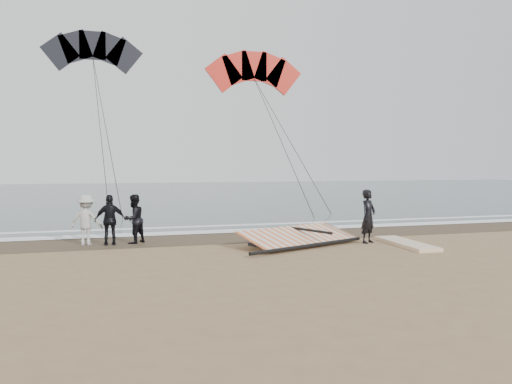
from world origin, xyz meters
TOP-DOWN VIEW (x-y plane):
  - ground at (0.00, 0.00)m, footprint 120.00×120.00m
  - sea at (0.00, 33.00)m, footprint 120.00×54.00m
  - wet_sand at (0.00, 4.50)m, footprint 120.00×2.80m
  - foam_near at (0.00, 5.90)m, footprint 120.00×0.90m
  - foam_far at (0.00, 7.60)m, footprint 120.00×0.45m
  - man_main at (2.51, 2.07)m, footprint 0.73×0.66m
  - board_white at (3.40, 1.35)m, footprint 0.89×2.71m
  - board_cream at (0.02, 4.17)m, footprint 1.61×2.50m
  - trio_cluster at (-5.28, 4.05)m, footprint 2.43×0.99m
  - sail_rig at (0.23, 2.41)m, footprint 4.11×3.08m
  - kite_red at (4.47, 21.39)m, footprint 7.68×6.27m
  - kite_dark at (-6.16, 25.95)m, footprint 7.84×7.58m

SIDE VIEW (x-z plane):
  - ground at x=0.00m, z-range 0.00..0.00m
  - wet_sand at x=0.00m, z-range 0.00..0.01m
  - sea at x=0.00m, z-range 0.00..0.02m
  - foam_near at x=0.00m, z-range 0.02..0.03m
  - foam_far at x=0.00m, z-range 0.02..0.03m
  - board_cream at x=0.02m, z-range 0.00..0.10m
  - board_white at x=3.40m, z-range 0.00..0.11m
  - sail_rig at x=0.23m, z-range -0.06..0.45m
  - trio_cluster at x=-5.28m, z-range 0.00..1.54m
  - man_main at x=2.51m, z-range 0.00..1.67m
  - kite_red at x=4.47m, z-range 1.19..16.09m
  - kite_dark at x=-6.16m, z-range 1.30..19.41m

